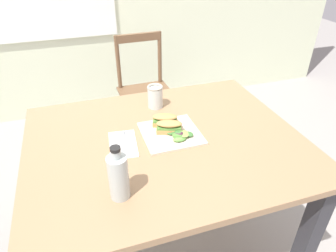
{
  "coord_description": "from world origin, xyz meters",
  "views": [
    {
      "loc": [
        -0.34,
        -1.04,
        1.51
      ],
      "look_at": [
        0.02,
        0.07,
        0.76
      ],
      "focal_mm": 32.27,
      "sensor_mm": 36.0,
      "label": 1
    }
  ],
  "objects_px": {
    "dining_table": "(166,161)",
    "fork_on_napkin": "(123,141)",
    "chair_wooden_far": "(145,92)",
    "sandwich_half_front": "(169,126)",
    "bottle_cold_brew": "(119,179)",
    "plate_lunch": "(171,133)",
    "mason_jar_iced_tea": "(155,98)",
    "sandwich_half_back": "(165,119)"
  },
  "relations": [
    {
      "from": "sandwich_half_front",
      "to": "bottle_cold_brew",
      "type": "bearing_deg",
      "value": -131.96
    },
    {
      "from": "sandwich_half_back",
      "to": "bottle_cold_brew",
      "type": "distance_m",
      "value": 0.47
    },
    {
      "from": "bottle_cold_brew",
      "to": "mason_jar_iced_tea",
      "type": "bearing_deg",
      "value": 63.04
    },
    {
      "from": "dining_table",
      "to": "fork_on_napkin",
      "type": "height_order",
      "value": "fork_on_napkin"
    },
    {
      "from": "chair_wooden_far",
      "to": "sandwich_half_front",
      "type": "height_order",
      "value": "chair_wooden_far"
    },
    {
      "from": "mason_jar_iced_tea",
      "to": "dining_table",
      "type": "bearing_deg",
      "value": -97.61
    },
    {
      "from": "sandwich_half_front",
      "to": "bottle_cold_brew",
      "type": "relative_size",
      "value": 0.61
    },
    {
      "from": "chair_wooden_far",
      "to": "fork_on_napkin",
      "type": "distance_m",
      "value": 1.13
    },
    {
      "from": "dining_table",
      "to": "chair_wooden_far",
      "type": "xyz_separation_m",
      "value": [
        0.17,
        1.08,
        -0.17
      ]
    },
    {
      "from": "mason_jar_iced_tea",
      "to": "fork_on_napkin",
      "type": "bearing_deg",
      "value": -130.43
    },
    {
      "from": "dining_table",
      "to": "sandwich_half_back",
      "type": "xyz_separation_m",
      "value": [
        0.03,
        0.11,
        0.16
      ]
    },
    {
      "from": "chair_wooden_far",
      "to": "fork_on_napkin",
      "type": "bearing_deg",
      "value": -108.95
    },
    {
      "from": "chair_wooden_far",
      "to": "fork_on_napkin",
      "type": "relative_size",
      "value": 4.7
    },
    {
      "from": "sandwich_half_front",
      "to": "fork_on_napkin",
      "type": "height_order",
      "value": "sandwich_half_front"
    },
    {
      "from": "bottle_cold_brew",
      "to": "mason_jar_iced_tea",
      "type": "xyz_separation_m",
      "value": [
        0.29,
        0.57,
        -0.02
      ]
    },
    {
      "from": "dining_table",
      "to": "mason_jar_iced_tea",
      "type": "relative_size",
      "value": 10.07
    },
    {
      "from": "plate_lunch",
      "to": "chair_wooden_far",
      "type": "bearing_deg",
      "value": 82.5
    },
    {
      "from": "sandwich_half_back",
      "to": "fork_on_napkin",
      "type": "xyz_separation_m",
      "value": [
        -0.21,
        -0.06,
        -0.03
      ]
    },
    {
      "from": "plate_lunch",
      "to": "sandwich_half_front",
      "type": "distance_m",
      "value": 0.03
    },
    {
      "from": "plate_lunch",
      "to": "sandwich_half_back",
      "type": "distance_m",
      "value": 0.08
    },
    {
      "from": "chair_wooden_far",
      "to": "plate_lunch",
      "type": "height_order",
      "value": "chair_wooden_far"
    },
    {
      "from": "dining_table",
      "to": "chair_wooden_far",
      "type": "relative_size",
      "value": 1.38
    },
    {
      "from": "plate_lunch",
      "to": "fork_on_napkin",
      "type": "relative_size",
      "value": 1.37
    },
    {
      "from": "mason_jar_iced_tea",
      "to": "sandwich_half_front",
      "type": "bearing_deg",
      "value": -92.33
    },
    {
      "from": "sandwich_half_back",
      "to": "chair_wooden_far",
      "type": "bearing_deg",
      "value": 81.68
    },
    {
      "from": "plate_lunch",
      "to": "mason_jar_iced_tea",
      "type": "xyz_separation_m",
      "value": [
        0.01,
        0.27,
        0.05
      ]
    },
    {
      "from": "chair_wooden_far",
      "to": "sandwich_half_front",
      "type": "xyz_separation_m",
      "value": [
        -0.14,
        -1.03,
        0.33
      ]
    },
    {
      "from": "sandwich_half_front",
      "to": "mason_jar_iced_tea",
      "type": "height_order",
      "value": "mason_jar_iced_tea"
    },
    {
      "from": "fork_on_napkin",
      "to": "bottle_cold_brew",
      "type": "bearing_deg",
      "value": -102.38
    },
    {
      "from": "mason_jar_iced_tea",
      "to": "sandwich_half_back",
      "type": "bearing_deg",
      "value": -93.05
    },
    {
      "from": "chair_wooden_far",
      "to": "mason_jar_iced_tea",
      "type": "relative_size",
      "value": 7.3
    },
    {
      "from": "chair_wooden_far",
      "to": "mason_jar_iced_tea",
      "type": "bearing_deg",
      "value": -99.67
    },
    {
      "from": "dining_table",
      "to": "fork_on_napkin",
      "type": "bearing_deg",
      "value": 166.9
    },
    {
      "from": "dining_table",
      "to": "bottle_cold_brew",
      "type": "height_order",
      "value": "bottle_cold_brew"
    },
    {
      "from": "sandwich_half_front",
      "to": "plate_lunch",
      "type": "bearing_deg",
      "value": -58.53
    },
    {
      "from": "plate_lunch",
      "to": "fork_on_napkin",
      "type": "distance_m",
      "value": 0.22
    },
    {
      "from": "sandwich_half_front",
      "to": "mason_jar_iced_tea",
      "type": "bearing_deg",
      "value": 87.67
    },
    {
      "from": "chair_wooden_far",
      "to": "plate_lunch",
      "type": "relative_size",
      "value": 3.42
    },
    {
      "from": "plate_lunch",
      "to": "mason_jar_iced_tea",
      "type": "relative_size",
      "value": 2.14
    },
    {
      "from": "dining_table",
      "to": "chair_wooden_far",
      "type": "distance_m",
      "value": 1.1
    },
    {
      "from": "chair_wooden_far",
      "to": "sandwich_half_front",
      "type": "relative_size",
      "value": 6.83
    },
    {
      "from": "mason_jar_iced_tea",
      "to": "chair_wooden_far",
      "type": "bearing_deg",
      "value": 80.33
    }
  ]
}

